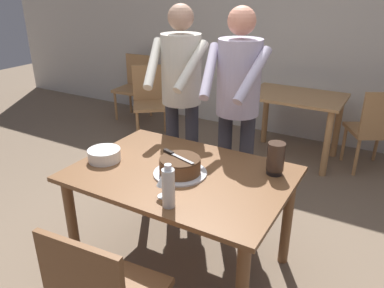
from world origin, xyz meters
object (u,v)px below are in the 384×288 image
hurricane_lamp (276,158)px  background_chair_2 (135,84)px  wine_glass_near (163,180)px  person_cutting_cake (238,98)px  cake_on_platter (180,167)px  plate_stack (104,155)px  background_table (295,109)px  background_chair_0 (375,128)px  cake_knife (172,154)px  background_chair_1 (151,99)px  main_dining_table (181,188)px  person_standing_beside (181,88)px  water_bottle (168,187)px

hurricane_lamp → background_chair_2: bearing=142.4°
wine_glass_near → person_cutting_cake: bearing=89.7°
cake_on_platter → plate_stack: 0.56m
background_table → background_chair_0: size_ratio=1.11×
background_chair_2 → cake_knife: bearing=-47.7°
person_cutting_cake → background_chair_0: (0.88, 1.56, -0.58)m
cake_on_platter → hurricane_lamp: (0.51, 0.30, 0.06)m
background_chair_0 → plate_stack: bearing=-122.4°
cake_knife → background_chair_0: background_chair_0 is taller
background_chair_1 → wine_glass_near: bearing=-52.6°
wine_glass_near → main_dining_table: bearing=103.1°
cake_on_platter → background_table: (0.13, 2.20, -0.22)m
cake_knife → person_cutting_cake: bearing=79.1°
person_standing_beside → background_chair_1: (-1.21, 1.22, -0.58)m
water_bottle → background_chair_0: (0.81, 2.61, -0.37)m
cake_on_platter → person_standing_beside: (-0.44, 0.74, 0.27)m
wine_glass_near → hurricane_lamp: (0.45, 0.58, 0.00)m
hurricane_lamp → person_cutting_cake: 0.65m
plate_stack → water_bottle: size_ratio=0.88×
background_table → background_chair_1: (-1.78, -0.24, -0.09)m
wine_glass_near → background_table: bearing=88.3°
plate_stack → cake_on_platter: bearing=8.8°
water_bottle → background_chair_2: (-2.42, 2.80, -0.37)m
background_chair_2 → background_chair_1: bearing=-38.0°
person_standing_beside → background_table: bearing=68.4°
water_bottle → person_cutting_cake: 1.08m
hurricane_lamp → background_chair_2: 3.55m
hurricane_lamp → background_table: (-0.38, 1.90, -0.28)m
cake_on_platter → cake_knife: size_ratio=1.29×
main_dining_table → background_table: bearing=86.2°
cake_knife → person_cutting_cake: size_ratio=0.15×
background_table → cake_knife: bearing=-95.3°
main_dining_table → cake_knife: cake_knife is taller
cake_on_platter → background_table: size_ratio=0.34×
water_bottle → background_chair_0: water_bottle is taller
cake_knife → background_chair_0: (1.02, 2.25, -0.37)m
cake_on_platter → water_bottle: water_bottle is taller
background_chair_1 → person_standing_beside: bearing=-45.3°
wine_glass_near → person_standing_beside: (-0.50, 1.02, 0.22)m
main_dining_table → cake_on_platter: bearing=-68.3°
hurricane_lamp → background_chair_1: 2.75m
wine_glass_near → cake_on_platter: bearing=102.3°
plate_stack → water_bottle: water_bottle is taller
background_chair_0 → background_chair_1: (-2.60, -0.31, 0.00)m
water_bottle → background_table: 2.56m
water_bottle → background_chair_1: bearing=127.8°
person_cutting_cake → plate_stack: bearing=-127.6°
plate_stack → cake_knife: bearing=12.5°
hurricane_lamp → main_dining_table: bearing=-152.4°
person_cutting_cake → background_table: person_cutting_cake is taller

